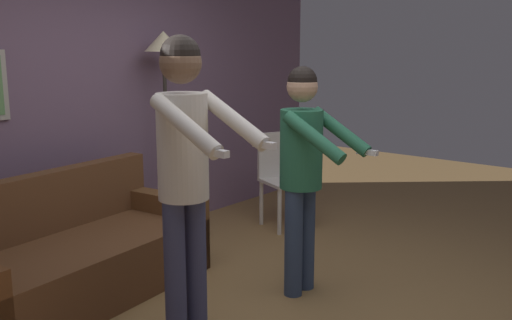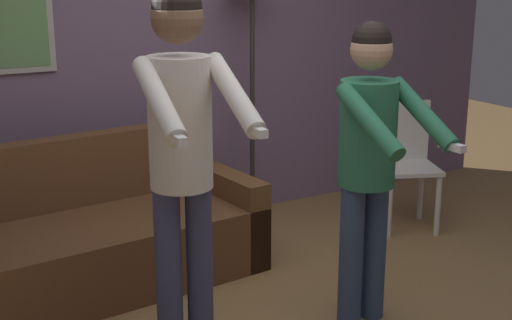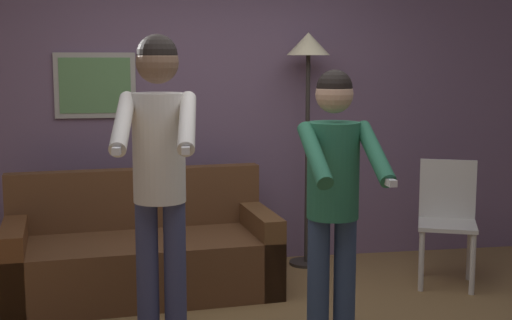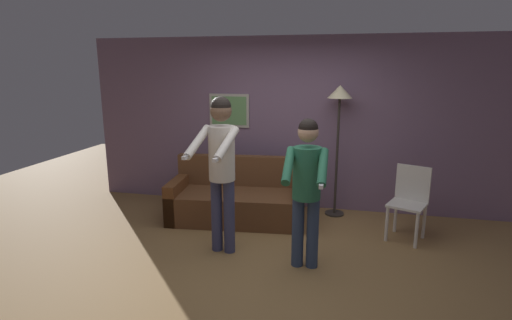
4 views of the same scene
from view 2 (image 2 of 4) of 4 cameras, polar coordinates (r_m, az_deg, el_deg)
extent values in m
cube|color=slate|center=(5.17, -8.85, 8.48)|extent=(6.40, 0.06, 2.60)
cube|color=#B7B2A8|center=(4.85, -19.56, 9.53)|extent=(0.64, 0.02, 0.52)
cube|color=#64985B|center=(4.83, -19.53, 9.52)|extent=(0.56, 0.01, 0.44)
cube|color=brown|center=(4.48, -11.99, -7.19)|extent=(1.97, 1.03, 0.42)
cube|color=brown|center=(4.65, -14.04, -0.80)|extent=(1.90, 0.33, 0.45)
cube|color=brown|center=(4.83, -2.54, -4.16)|extent=(0.24, 0.86, 0.58)
cylinder|color=#332D28|center=(5.53, -0.28, -4.65)|extent=(0.28, 0.28, 0.02)
cylinder|color=#332D28|center=(5.29, -0.29, 4.14)|extent=(0.04, 0.04, 1.70)
cylinder|color=#393C62|center=(3.55, -6.99, -9.08)|extent=(0.13, 0.13, 0.88)
cylinder|color=#393C62|center=(3.59, -4.52, -8.70)|extent=(0.13, 0.13, 0.88)
cylinder|color=silver|center=(3.34, -6.09, 2.97)|extent=(0.30, 0.30, 0.62)
sphere|color=brown|center=(3.27, -6.33, 11.26)|extent=(0.24, 0.24, 0.24)
sphere|color=black|center=(3.26, -6.36, 12.00)|extent=(0.23, 0.23, 0.23)
cylinder|color=silver|center=(3.02, -7.82, 4.85)|extent=(0.15, 0.54, 0.31)
cube|color=white|center=(2.81, -6.32, 1.72)|extent=(0.06, 0.15, 0.04)
cylinder|color=silver|center=(3.13, -1.80, 5.34)|extent=(0.15, 0.54, 0.31)
cube|color=white|center=(2.93, 0.05, 2.36)|extent=(0.06, 0.15, 0.04)
cylinder|color=navy|center=(3.89, 7.61, -7.65)|extent=(0.13, 0.13, 0.78)
cylinder|color=navy|center=(3.98, 9.44, -7.15)|extent=(0.13, 0.13, 0.78)
cylinder|color=#286B4C|center=(3.73, 8.94, 2.12)|extent=(0.30, 0.30, 0.55)
sphere|color=tan|center=(3.66, 9.22, 8.76)|extent=(0.22, 0.22, 0.22)
sphere|color=black|center=(3.65, 9.25, 9.35)|extent=(0.20, 0.20, 0.20)
cylinder|color=#286B4C|center=(3.44, 9.06, 3.11)|extent=(0.10, 0.47, 0.32)
cylinder|color=#286B4C|center=(3.66, 13.18, 3.64)|extent=(0.10, 0.47, 0.32)
cube|color=white|center=(3.54, 15.41, 1.07)|extent=(0.04, 0.15, 0.04)
cylinder|color=silver|center=(5.19, 10.62, -3.78)|extent=(0.04, 0.04, 0.45)
cylinder|color=silver|center=(5.31, 14.34, -3.58)|extent=(0.04, 0.04, 0.45)
cylinder|color=silver|center=(5.52, 9.52, -2.58)|extent=(0.04, 0.04, 0.45)
cylinder|color=silver|center=(5.62, 13.05, -2.41)|extent=(0.04, 0.04, 0.45)
cube|color=silver|center=(5.34, 12.03, -0.62)|extent=(0.55, 0.55, 0.03)
cube|color=silver|center=(5.45, 11.54, 2.35)|extent=(0.40, 0.20, 0.45)
camera|label=1|loc=(1.14, -85.95, -6.22)|focal=40.00mm
camera|label=3|loc=(1.59, 100.50, -10.67)|focal=50.00mm
camera|label=4|loc=(2.94, 86.44, 5.78)|focal=28.00mm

